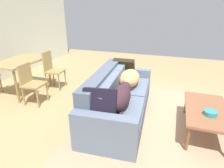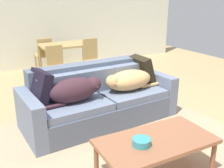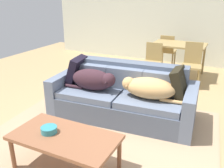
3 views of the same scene
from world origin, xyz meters
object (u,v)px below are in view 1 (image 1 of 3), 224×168
Objects in this scene: couch at (117,100)px; dog_on_right_cushion at (129,78)px; coffee_table at (206,111)px; bowl_on_coffee_table at (210,113)px; dog_on_left_cushion at (121,96)px; dining_chair_near_right at (52,68)px; dining_chair_near_left at (31,82)px; dining_table at (20,64)px; throw_pillow_by_right_arm at (124,69)px; throw_pillow_by_left_arm at (99,105)px.

dog_on_right_cushion is at bearing -17.97° from couch.
coffee_table is 6.55× the size of bowl_on_coffee_table.
dining_chair_near_right is at bearing 56.76° from dog_on_left_cushion.
dining_chair_near_left is at bearing 76.66° from dog_on_left_cushion.
couch is 1.94× the size of dining_table.
bowl_on_coffee_table is at bearing -112.10° from dining_chair_near_right.
throw_pillow_by_right_arm is at bearing 55.89° from bowl_on_coffee_table.
dog_on_left_cushion is 1.34m from bowl_on_coffee_table.
dog_on_right_cushion is at bearing 70.13° from coffee_table.
dog_on_left_cushion reaches higher than dining_table.
coffee_table is 1.40× the size of dining_chair_near_left.
dog_on_left_cushion is at bearing -159.62° from couch.
throw_pillow_by_left_arm is at bearing 119.01° from coffee_table.
dining_table is 1.41× the size of dining_chair_near_left.
dining_chair_near_left is at bearing 90.74° from coffee_table.
dog_on_right_cushion is 2.05m from dining_chair_near_left.
dining_chair_near_right is at bearing 64.27° from couch.
throw_pillow_by_right_arm is 0.38× the size of coffee_table.
dining_chair_near_left is (-0.96, 1.74, -0.17)m from throw_pillow_by_right_arm.
dining_chair_near_left reaches higher than bowl_on_coffee_table.
throw_pillow_by_left_arm is at bearing -135.75° from dining_chair_near_right.
dining_chair_near_right is at bearing 76.77° from coffee_table.
throw_pillow_by_right_arm is 2.44m from dining_table.
dining_table reaches higher than dog_on_right_cushion.
couch reaches higher than dining_table.
dog_on_right_cushion is 2.07m from dining_chair_near_right.
dining_table is at bearing 52.43° from dining_chair_near_left.
throw_pillow_by_left_arm is at bearing 176.50° from couch.
dining_chair_near_right is at bearing 77.07° from dog_on_right_cushion.
dog_on_right_cushion is 1.57m from bowl_on_coffee_table.
dining_table is at bearing 77.83° from couch.
dog_on_left_cushion is at bearing 105.70° from coffee_table.
throw_pillow_by_left_arm reaches higher than dog_on_right_cushion.
bowl_on_coffee_table is at bearing -87.00° from dog_on_left_cushion.
dog_on_left_cushion reaches higher than dog_on_right_cushion.
throw_pillow_by_right_arm is (1.74, 0.13, -0.00)m from throw_pillow_by_left_arm.
bowl_on_coffee_table is 3.38m from dining_chair_near_left.
coffee_table is at bearing -114.29° from dog_on_right_cushion.
coffee_table is 3.53m from dining_chair_near_right.
couch is 0.54m from dog_on_right_cushion.
throw_pillow_by_right_arm is 0.53× the size of dining_chair_near_left.
dog_on_left_cushion is 2.44m from dining_chair_near_right.
dog_on_left_cushion is 2.08m from dining_chair_near_left.
couch is at bearing -172.09° from throw_pillow_by_right_arm.
dining_table is at bearing 64.27° from throw_pillow_by_left_arm.
dining_table is at bearing 69.88° from dog_on_left_cushion.
dining_chair_near_left is (-0.44, -0.64, -0.21)m from dining_table.
coffee_table is at bearing -95.59° from dining_table.
dining_chair_near_left is at bearing 67.48° from throw_pillow_by_left_arm.
dining_table reaches higher than coffee_table.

